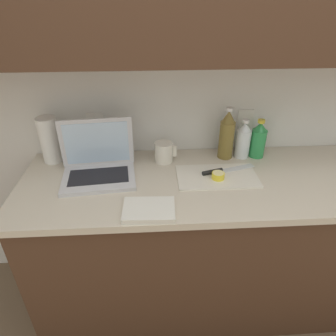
{
  "coord_description": "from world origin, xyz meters",
  "views": [
    {
      "loc": [
        -0.39,
        -1.25,
        1.71
      ],
      "look_at": [
        -0.31,
        -0.01,
        0.97
      ],
      "focal_mm": 32.0,
      "sensor_mm": 36.0,
      "label": 1
    }
  ],
  "objects": [
    {
      "name": "ground_plane",
      "position": [
        0.0,
        0.0,
        0.0
      ],
      "size": [
        12.0,
        12.0,
        0.0
      ],
      "primitive_type": "plane",
      "color": "brown",
      "rests_on": "ground"
    },
    {
      "name": "wall_back",
      "position": [
        -0.0,
        0.26,
        1.56
      ],
      "size": [
        5.2,
        0.38,
        2.6
      ],
      "color": "white",
      "rests_on": "ground_plane"
    },
    {
      "name": "counter_unit",
      "position": [
        0.02,
        0.0,
        0.45
      ],
      "size": [
        2.11,
        0.66,
        0.89
      ],
      "color": "#472D1E",
      "rests_on": "ground_plane"
    },
    {
      "name": "laptop",
      "position": [
        -0.66,
        0.08,
        0.95
      ],
      "size": [
        0.39,
        0.3,
        0.27
      ],
      "rotation": [
        0.0,
        0.0,
        0.1
      ],
      "color": "silver",
      "rests_on": "counter_unit"
    },
    {
      "name": "cutting_board",
      "position": [
        -0.06,
        0.02,
        0.89
      ],
      "size": [
        0.41,
        0.23,
        0.01
      ],
      "primitive_type": "cube",
      "color": "silver",
      "rests_on": "counter_unit"
    },
    {
      "name": "knife",
      "position": [
        -0.04,
        0.05,
        0.9
      ],
      "size": [
        0.29,
        0.11,
        0.02
      ],
      "rotation": [
        0.0,
        0.0,
        0.29
      ],
      "color": "silver",
      "rests_on": "cutting_board"
    },
    {
      "name": "lemon_half_cut",
      "position": [
        -0.06,
        -0.01,
        0.91
      ],
      "size": [
        0.06,
        0.06,
        0.03
      ],
      "color": "yellow",
      "rests_on": "cutting_board"
    },
    {
      "name": "bottle_green_soda",
      "position": [
        0.21,
        0.23,
        0.99
      ],
      "size": [
        0.08,
        0.08,
        0.22
      ],
      "color": "#2D934C",
      "rests_on": "counter_unit"
    },
    {
      "name": "bottle_oil_tall",
      "position": [
        0.12,
        0.23,
        0.99
      ],
      "size": [
        0.08,
        0.08,
        0.22
      ],
      "color": "silver",
      "rests_on": "counter_unit"
    },
    {
      "name": "bottle_water_clear",
      "position": [
        0.02,
        0.23,
        1.02
      ],
      "size": [
        0.08,
        0.08,
        0.29
      ],
      "color": "olive",
      "rests_on": "counter_unit"
    },
    {
      "name": "measuring_cup",
      "position": [
        -0.32,
        0.2,
        0.94
      ],
      "size": [
        0.12,
        0.1,
        0.11
      ],
      "color": "silver",
      "rests_on": "counter_unit"
    },
    {
      "name": "paper_towel_roll",
      "position": [
        -0.93,
        0.24,
        1.01
      ],
      "size": [
        0.1,
        0.1,
        0.25
      ],
      "color": "white",
      "rests_on": "counter_unit"
    },
    {
      "name": "dish_towel",
      "position": [
        -0.41,
        -0.24,
        0.9
      ],
      "size": [
        0.23,
        0.17,
        0.02
      ],
      "primitive_type": "cube",
      "rotation": [
        0.0,
        0.0,
        -0.04
      ],
      "color": "silver",
      "rests_on": "counter_unit"
    }
  ]
}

